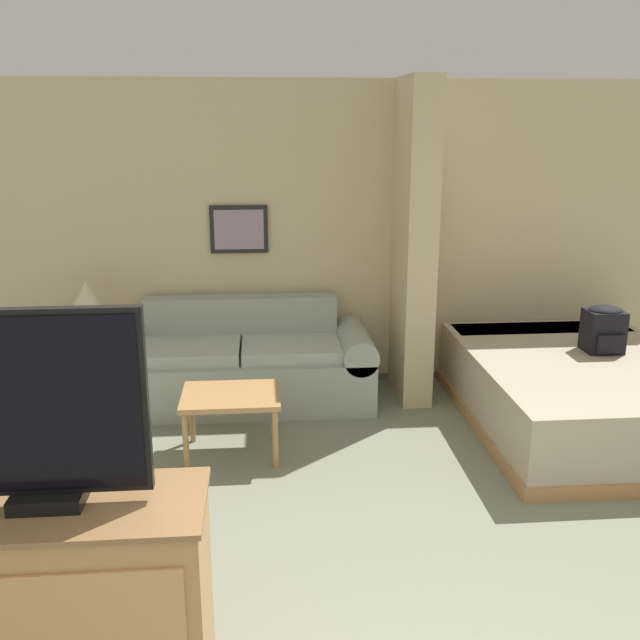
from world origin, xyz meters
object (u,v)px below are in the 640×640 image
at_px(couch, 242,365).
at_px(bed, 580,391).
at_px(table_lamp, 87,301).
at_px(coffee_table, 231,401).
at_px(tv_dresser, 64,631).
at_px(backpack, 604,328).
at_px(tv, 39,412).

bearing_deg(couch, bed, -15.31).
bearing_deg(table_lamp, coffee_table, -41.07).
height_order(coffee_table, tv_dresser, tv_dresser).
distance_m(couch, bed, 2.67).
distance_m(bed, backpack, 0.53).
height_order(table_lamp, tv_dresser, table_lamp).
bearing_deg(table_lamp, tv, -79.21).
bearing_deg(couch, coffee_table, -92.94).
height_order(coffee_table, bed, bed).
bearing_deg(tv, bed, 40.43).
distance_m(couch, tv, 3.57).
bearing_deg(coffee_table, backpack, 8.67).
xyz_separation_m(tv, backpack, (3.35, 2.83, -0.62)).
distance_m(table_lamp, tv_dresser, 3.48).
relative_size(tv_dresser, tv, 1.49).
height_order(couch, tv, tv).
height_order(tv_dresser, bed, tv_dresser).
distance_m(coffee_table, table_lamp, 1.60).
bearing_deg(tv, couch, 80.66).
bearing_deg(tv, table_lamp, 100.79).
height_order(tv_dresser, backpack, tv_dresser).
height_order(tv, backpack, tv).
relative_size(couch, table_lamp, 4.39).
height_order(coffee_table, backpack, backpack).
bearing_deg(tv, backpack, 40.20).
bearing_deg(table_lamp, tv_dresser, -79.21).
height_order(coffee_table, tv, tv).
xyz_separation_m(coffee_table, table_lamp, (-1.15, 1.00, 0.48)).
bearing_deg(bed, couch, 164.69).
bearing_deg(tv, coffee_table, 78.09).
bearing_deg(tv_dresser, couch, 80.66).
bearing_deg(couch, backpack, -11.12).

